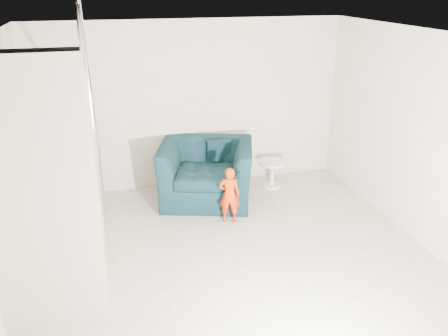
# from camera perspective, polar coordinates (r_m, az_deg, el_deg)

# --- Properties ---
(floor) EXTENTS (5.50, 5.50, 0.00)m
(floor) POSITION_cam_1_polar(r_m,az_deg,el_deg) (5.80, 1.61, -12.28)
(floor) COLOR gray
(floor) RESTS_ON ground
(ceiling) EXTENTS (5.50, 5.50, 0.00)m
(ceiling) POSITION_cam_1_polar(r_m,az_deg,el_deg) (4.84, 1.96, 15.28)
(ceiling) COLOR silver
(ceiling) RESTS_ON back_wall
(back_wall) EXTENTS (5.00, 0.00, 5.00)m
(back_wall) POSITION_cam_1_polar(r_m,az_deg,el_deg) (7.72, -4.03, 7.48)
(back_wall) COLOR #B2A391
(back_wall) RESTS_ON floor
(right_wall) EXTENTS (0.00, 5.50, 5.50)m
(right_wall) POSITION_cam_1_polar(r_m,az_deg,el_deg) (6.31, 24.14, 2.32)
(right_wall) COLOR #B2A391
(right_wall) RESTS_ON floor
(armchair) EXTENTS (1.70, 1.58, 0.91)m
(armchair) POSITION_cam_1_polar(r_m,az_deg,el_deg) (7.37, -2.15, -0.50)
(armchair) COLOR black
(armchair) RESTS_ON floor
(toddler) EXTENTS (0.35, 0.28, 0.83)m
(toddler) POSITION_cam_1_polar(r_m,az_deg,el_deg) (6.69, 0.65, -3.27)
(toddler) COLOR #9B2105
(toddler) RESTS_ON floor
(side_table) EXTENTS (0.45, 0.45, 0.45)m
(side_table) POSITION_cam_1_polar(r_m,az_deg,el_deg) (7.91, 5.83, -0.19)
(side_table) COLOR silver
(side_table) RESTS_ON floor
(staircase) EXTENTS (1.02, 3.03, 3.62)m
(staircase) POSITION_cam_1_polar(r_m,az_deg,el_deg) (5.68, -19.73, -3.47)
(staircase) COLOR #ADA089
(staircase) RESTS_ON floor
(cushion) EXTENTS (0.38, 0.18, 0.38)m
(cushion) POSITION_cam_1_polar(r_m,az_deg,el_deg) (7.58, -0.67, 2.12)
(cushion) COLOR black
(cushion) RESTS_ON armchair
(throw) EXTENTS (0.05, 0.46, 0.51)m
(throw) POSITION_cam_1_polar(r_m,az_deg,el_deg) (7.29, -7.06, 0.06)
(throw) COLOR black
(throw) RESTS_ON armchair
(phone) EXTENTS (0.03, 0.05, 0.10)m
(phone) POSITION_cam_1_polar(r_m,az_deg,el_deg) (6.56, 1.81, -0.89)
(phone) COLOR black
(phone) RESTS_ON toddler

